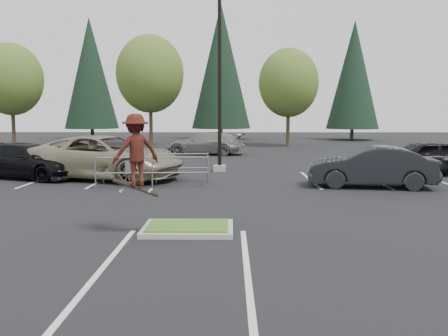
{
  "coord_description": "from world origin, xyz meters",
  "views": [
    {
      "loc": [
        1.04,
        -11.36,
        2.89
      ],
      "look_at": [
        0.86,
        1.5,
        1.39
      ],
      "focal_mm": 38.0,
      "sensor_mm": 36.0,
      "label": 1
    }
  ],
  "objects_px": {
    "light_pole": "(220,78)",
    "car_l_black": "(27,161)",
    "skateboarder": "(135,150)",
    "car_r_black": "(423,158)",
    "conif_b": "(221,66)",
    "conif_c": "(354,75)",
    "conif_a": "(90,73)",
    "decid_c": "(288,85)",
    "car_far_silver": "(206,143)",
    "decid_b": "(150,76)",
    "car_l_tan": "(104,157)",
    "car_r_charc": "(371,167)",
    "cart_corral": "(141,166)",
    "decid_a": "(11,82)"
  },
  "relations": [
    {
      "from": "decid_b",
      "to": "conif_b",
      "type": "xyz_separation_m",
      "value": [
        6.01,
        9.97,
        1.81
      ]
    },
    {
      "from": "car_l_tan",
      "to": "car_r_charc",
      "type": "distance_m",
      "value": 11.22
    },
    {
      "from": "car_r_charc",
      "to": "light_pole",
      "type": "bearing_deg",
      "value": -121.14
    },
    {
      "from": "cart_corral",
      "to": "conif_c",
      "type": "bearing_deg",
      "value": 58.88
    },
    {
      "from": "conif_a",
      "to": "cart_corral",
      "type": "height_order",
      "value": "conif_a"
    },
    {
      "from": "conif_b",
      "to": "light_pole",
      "type": "bearing_deg",
      "value": -88.99
    },
    {
      "from": "conif_b",
      "to": "car_r_black",
      "type": "relative_size",
      "value": 3.04
    },
    {
      "from": "car_l_black",
      "to": "cart_corral",
      "type": "bearing_deg",
      "value": -89.55
    },
    {
      "from": "conif_c",
      "to": "light_pole",
      "type": "bearing_deg",
      "value": -116.15
    },
    {
      "from": "decid_b",
      "to": "decid_c",
      "type": "relative_size",
      "value": 1.15
    },
    {
      "from": "decid_c",
      "to": "car_far_silver",
      "type": "bearing_deg",
      "value": -128.82
    },
    {
      "from": "car_far_silver",
      "to": "decid_a",
      "type": "bearing_deg",
      "value": -104.26
    },
    {
      "from": "conif_b",
      "to": "car_far_silver",
      "type": "relative_size",
      "value": 2.66
    },
    {
      "from": "skateboarder",
      "to": "car_r_black",
      "type": "relative_size",
      "value": 0.41
    },
    {
      "from": "car_r_charc",
      "to": "car_far_silver",
      "type": "relative_size",
      "value": 0.89
    },
    {
      "from": "conif_a",
      "to": "light_pole",
      "type": "bearing_deg",
      "value": -62.62
    },
    {
      "from": "conif_b",
      "to": "conif_c",
      "type": "distance_m",
      "value": 14.07
    },
    {
      "from": "skateboarder",
      "to": "car_r_charc",
      "type": "bearing_deg",
      "value": -165.95
    },
    {
      "from": "decid_a",
      "to": "car_r_black",
      "type": "distance_m",
      "value": 34.34
    },
    {
      "from": "light_pole",
      "to": "decid_a",
      "type": "distance_m",
      "value": 25.86
    },
    {
      "from": "conif_a",
      "to": "conif_b",
      "type": "distance_m",
      "value": 14.03
    },
    {
      "from": "decid_c",
      "to": "car_far_silver",
      "type": "xyz_separation_m",
      "value": [
        -6.65,
        -8.27,
        -4.46
      ]
    },
    {
      "from": "conif_c",
      "to": "car_l_black",
      "type": "height_order",
      "value": "conif_c"
    },
    {
      "from": "car_r_black",
      "to": "car_r_charc",
      "type": "bearing_deg",
      "value": -48.03
    },
    {
      "from": "cart_corral",
      "to": "conif_b",
      "type": "bearing_deg",
      "value": 81.72
    },
    {
      "from": "conif_b",
      "to": "car_r_charc",
      "type": "distance_m",
      "value": 34.85
    },
    {
      "from": "cart_corral",
      "to": "car_r_charc",
      "type": "xyz_separation_m",
      "value": [
        9.01,
        -0.34,
        0.02
      ]
    },
    {
      "from": "conif_b",
      "to": "car_far_silver",
      "type": "bearing_deg",
      "value": -92.01
    },
    {
      "from": "conif_c",
      "to": "car_l_black",
      "type": "distance_m",
      "value": 37.79
    },
    {
      "from": "conif_a",
      "to": "conif_c",
      "type": "xyz_separation_m",
      "value": [
        28.0,
        -0.5,
        -0.25
      ]
    },
    {
      "from": "conif_b",
      "to": "car_r_black",
      "type": "bearing_deg",
      "value": -71.42
    },
    {
      "from": "skateboarder",
      "to": "car_r_black",
      "type": "height_order",
      "value": "skateboarder"
    },
    {
      "from": "conif_c",
      "to": "skateboarder",
      "type": "xyz_separation_m",
      "value": [
        -15.2,
        -39.81,
        -4.84
      ]
    },
    {
      "from": "light_pole",
      "to": "car_l_black",
      "type": "distance_m",
      "value": 9.67
    },
    {
      "from": "light_pole",
      "to": "conif_a",
      "type": "bearing_deg",
      "value": 117.38
    },
    {
      "from": "conif_a",
      "to": "car_r_charc",
      "type": "relative_size",
      "value": 2.69
    },
    {
      "from": "skateboarder",
      "to": "car_l_tan",
      "type": "xyz_separation_m",
      "value": [
        -3.3,
        9.51,
        -1.05
      ]
    },
    {
      "from": "conif_b",
      "to": "cart_corral",
      "type": "height_order",
      "value": "conif_b"
    },
    {
      "from": "conif_a",
      "to": "car_r_black",
      "type": "xyz_separation_m",
      "value": [
        24.0,
        -29.26,
        -6.28
      ]
    },
    {
      "from": "car_r_charc",
      "to": "skateboarder",
      "type": "bearing_deg",
      "value": -37.83
    },
    {
      "from": "decid_a",
      "to": "car_r_black",
      "type": "height_order",
      "value": "decid_a"
    },
    {
      "from": "skateboarder",
      "to": "car_r_black",
      "type": "distance_m",
      "value": 15.78
    },
    {
      "from": "skateboarder",
      "to": "car_l_black",
      "type": "xyz_separation_m",
      "value": [
        -6.8,
        9.68,
        -1.24
      ]
    },
    {
      "from": "car_far_silver",
      "to": "skateboarder",
      "type": "bearing_deg",
      "value": 10.35
    },
    {
      "from": "conif_c",
      "to": "decid_a",
      "type": "bearing_deg",
      "value": -163.52
    },
    {
      "from": "conif_a",
      "to": "car_l_tan",
      "type": "distance_m",
      "value": 32.81
    },
    {
      "from": "car_l_tan",
      "to": "car_far_silver",
      "type": "distance_m",
      "value": 12.94
    },
    {
      "from": "skateboarder",
      "to": "car_r_black",
      "type": "bearing_deg",
      "value": -164.84
    },
    {
      "from": "conif_b",
      "to": "car_r_charc",
      "type": "relative_size",
      "value": 3.0
    },
    {
      "from": "conif_a",
      "to": "conif_c",
      "type": "height_order",
      "value": "conif_a"
    }
  ]
}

